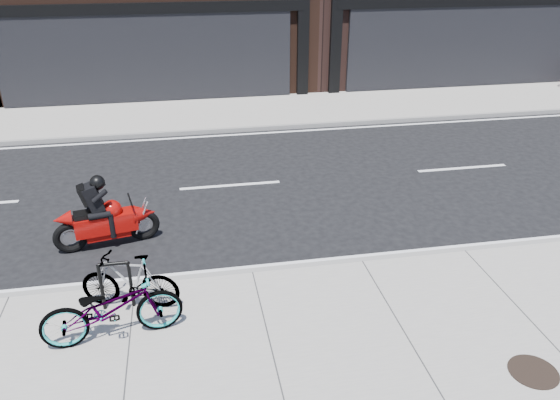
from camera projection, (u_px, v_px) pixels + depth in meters
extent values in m
plane|color=black|center=(240.00, 225.00, 11.34)|extent=(120.00, 120.00, 0.00)
cube|color=gray|center=(213.00, 113.00, 18.16)|extent=(60.00, 3.50, 0.13)
cylinder|color=black|center=(102.00, 287.00, 8.41)|extent=(0.06, 0.06, 0.81)
cylinder|color=black|center=(131.00, 284.00, 8.48)|extent=(0.06, 0.06, 0.81)
cylinder|color=black|center=(113.00, 264.00, 8.27)|extent=(0.44, 0.06, 0.06)
imported|color=gray|center=(111.00, 308.00, 7.76)|extent=(2.07, 0.97, 1.05)
imported|color=gray|center=(130.00, 281.00, 8.45)|extent=(1.63, 0.84, 0.94)
torus|color=black|center=(144.00, 225.00, 10.69)|extent=(0.64, 0.25, 0.63)
torus|color=black|center=(70.00, 238.00, 10.24)|extent=(0.64, 0.25, 0.63)
cube|color=#8D0906|center=(106.00, 223.00, 10.38)|extent=(1.20, 0.58, 0.36)
cone|color=#8D0906|center=(144.00, 213.00, 10.59)|extent=(0.50, 0.50, 0.42)
sphere|color=#8D0906|center=(112.00, 210.00, 10.32)|extent=(0.38, 0.38, 0.38)
cube|color=black|center=(88.00, 214.00, 10.18)|extent=(0.57, 0.36, 0.11)
cylinder|color=silver|center=(78.00, 233.00, 10.44)|extent=(0.53, 0.19, 0.09)
cube|color=black|center=(93.00, 198.00, 10.08)|extent=(0.43, 0.41, 0.56)
cube|color=black|center=(84.00, 195.00, 10.00)|extent=(0.27, 0.32, 0.39)
sphere|color=black|center=(97.00, 183.00, 10.00)|extent=(0.28, 0.28, 0.28)
cylinder|color=black|center=(533.00, 372.00, 7.34)|extent=(0.85, 0.85, 0.02)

